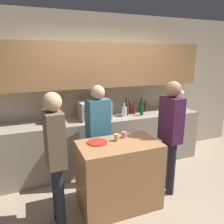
# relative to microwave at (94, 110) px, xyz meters

# --- Properties ---
(ground_plane) EXTENTS (14.00, 14.00, 0.00)m
(ground_plane) POSITION_rel_microwave_xyz_m (0.20, -1.40, -1.08)
(ground_plane) COLOR gray
(back_wall) EXTENTS (6.40, 0.40, 2.70)m
(back_wall) POSITION_rel_microwave_xyz_m (0.20, 0.26, 0.46)
(back_wall) COLOR #B2A893
(back_wall) RESTS_ON ground_plane
(back_counter) EXTENTS (3.60, 0.62, 0.93)m
(back_counter) POSITION_rel_microwave_xyz_m (0.20, -0.01, -0.61)
(back_counter) COLOR gray
(back_counter) RESTS_ON ground_plane
(kitchen_island) EXTENTS (1.04, 0.62, 0.90)m
(kitchen_island) POSITION_rel_microwave_xyz_m (-0.02, -1.12, -0.63)
(kitchen_island) COLOR #996B42
(kitchen_island) RESTS_ON ground_plane
(microwave) EXTENTS (0.52, 0.39, 0.30)m
(microwave) POSITION_rel_microwave_xyz_m (0.00, 0.00, 0.00)
(microwave) COLOR #B7BABC
(microwave) RESTS_ON back_counter
(toaster) EXTENTS (0.26, 0.16, 0.18)m
(toaster) POSITION_rel_microwave_xyz_m (-0.71, 0.00, -0.06)
(toaster) COLOR #B21E19
(toaster) RESTS_ON back_counter
(potted_plant) EXTENTS (0.14, 0.14, 0.40)m
(potted_plant) POSITION_rel_microwave_xyz_m (1.80, 0.00, 0.05)
(potted_plant) COLOR #333D4C
(potted_plant) RESTS_ON back_counter
(bottle_0) EXTENTS (0.08, 0.08, 0.24)m
(bottle_0) POSITION_rel_microwave_xyz_m (0.53, -0.07, -0.06)
(bottle_0) COLOR silver
(bottle_0) RESTS_ON back_counter
(bottle_1) EXTENTS (0.08, 0.08, 0.33)m
(bottle_1) POSITION_rel_microwave_xyz_m (0.59, -0.03, -0.02)
(bottle_1) COLOR #472814
(bottle_1) RESTS_ON back_counter
(bottle_2) EXTENTS (0.08, 0.08, 0.26)m
(bottle_2) POSITION_rel_microwave_xyz_m (0.70, 0.09, -0.05)
(bottle_2) COLOR maroon
(bottle_2) RESTS_ON back_counter
(bottle_3) EXTENTS (0.06, 0.06, 0.23)m
(bottle_3) POSITION_rel_microwave_xyz_m (0.78, 0.03, -0.06)
(bottle_3) COLOR maroon
(bottle_3) RESTS_ON back_counter
(bottle_4) EXTENTS (0.06, 0.06, 0.25)m
(bottle_4) POSITION_rel_microwave_xyz_m (0.86, -0.11, -0.06)
(bottle_4) COLOR #194723
(bottle_4) RESTS_ON back_counter
(bottle_5) EXTENTS (0.08, 0.08, 0.28)m
(bottle_5) POSITION_rel_microwave_xyz_m (0.97, 0.10, -0.04)
(bottle_5) COLOR #194723
(bottle_5) RESTS_ON back_counter
(bottle_6) EXTENTS (0.07, 0.07, 0.22)m
(bottle_6) POSITION_rel_microwave_xyz_m (1.06, 0.10, -0.06)
(bottle_6) COLOR #472814
(bottle_6) RESTS_ON back_counter
(plate_on_island) EXTENTS (0.26, 0.26, 0.01)m
(plate_on_island) POSITION_rel_microwave_xyz_m (-0.27, -1.01, -0.17)
(plate_on_island) COLOR red
(plate_on_island) RESTS_ON kitchen_island
(cup_0) EXTENTS (0.07, 0.07, 0.08)m
(cup_0) POSITION_rel_microwave_xyz_m (0.12, -0.96, -0.13)
(cup_0) COLOR #CE6E98
(cup_0) RESTS_ON kitchen_island
(cup_1) EXTENTS (0.07, 0.07, 0.09)m
(cup_1) POSITION_rel_microwave_xyz_m (-0.02, -1.03, -0.13)
(cup_1) COLOR tan
(cup_1) RESTS_ON kitchen_island
(person_left) EXTENTS (0.22, 0.35, 1.65)m
(person_left) POSITION_rel_microwave_xyz_m (0.78, -1.09, -0.09)
(person_left) COLOR black
(person_left) RESTS_ON ground_plane
(person_center) EXTENTS (0.37, 0.24, 1.58)m
(person_center) POSITION_rel_microwave_xyz_m (-0.11, -0.55, -0.15)
(person_center) COLOR black
(person_center) RESTS_ON ground_plane
(person_right) EXTENTS (0.21, 0.35, 1.62)m
(person_right) POSITION_rel_microwave_xyz_m (-0.82, -1.17, -0.12)
(person_right) COLOR black
(person_right) RESTS_ON ground_plane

